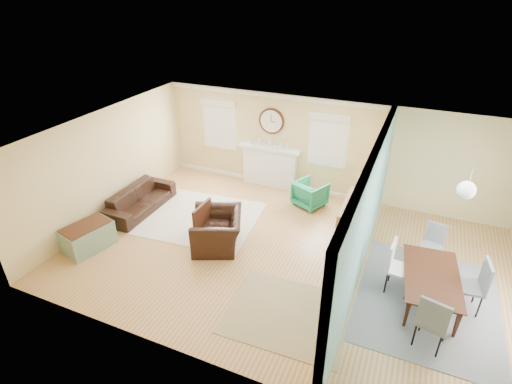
# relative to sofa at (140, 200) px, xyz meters

# --- Properties ---
(floor) EXTENTS (9.00, 9.00, 0.00)m
(floor) POSITION_rel_sofa_xyz_m (3.97, -0.32, -0.30)
(floor) COLOR #A6713D
(floor) RESTS_ON ground
(wall_back) EXTENTS (9.00, 0.02, 2.60)m
(wall_back) POSITION_rel_sofa_xyz_m (3.97, 2.68, 1.00)
(wall_back) COLOR #D5BA74
(wall_back) RESTS_ON ground
(wall_front) EXTENTS (9.00, 0.02, 2.60)m
(wall_front) POSITION_rel_sofa_xyz_m (3.97, -3.32, 1.00)
(wall_front) COLOR #D5BA74
(wall_front) RESTS_ON ground
(wall_left) EXTENTS (0.02, 6.00, 2.60)m
(wall_left) POSITION_rel_sofa_xyz_m (-0.53, -0.32, 1.00)
(wall_left) COLOR #D5BA74
(wall_left) RESTS_ON ground
(ceiling) EXTENTS (9.00, 6.00, 0.02)m
(ceiling) POSITION_rel_sofa_xyz_m (3.97, -0.32, 2.30)
(ceiling) COLOR white
(ceiling) RESTS_ON wall_back
(partition) EXTENTS (0.17, 6.00, 2.60)m
(partition) POSITION_rel_sofa_xyz_m (5.48, -0.03, 1.06)
(partition) COLOR #D5BA74
(partition) RESTS_ON ground
(fireplace) EXTENTS (1.70, 0.30, 1.17)m
(fireplace) POSITION_rel_sofa_xyz_m (2.47, 2.56, 0.30)
(fireplace) COLOR white
(fireplace) RESTS_ON ground
(wall_clock) EXTENTS (0.70, 0.07, 0.70)m
(wall_clock) POSITION_rel_sofa_xyz_m (2.47, 2.65, 1.55)
(wall_clock) COLOR #3F1B0D
(wall_clock) RESTS_ON wall_back
(window_left) EXTENTS (1.05, 0.13, 1.42)m
(window_left) POSITION_rel_sofa_xyz_m (0.92, 2.64, 1.36)
(window_left) COLOR white
(window_left) RESTS_ON wall_back
(window_right) EXTENTS (1.05, 0.13, 1.42)m
(window_right) POSITION_rel_sofa_xyz_m (4.02, 2.64, 1.36)
(window_right) COLOR white
(window_right) RESTS_ON wall_back
(pendant) EXTENTS (0.30, 0.30, 0.55)m
(pendant) POSITION_rel_sofa_xyz_m (6.97, -0.32, 1.91)
(pendant) COLOR gold
(pendant) RESTS_ON ceiling
(rug_cream) EXTENTS (2.89, 2.56, 0.01)m
(rug_cream) POSITION_rel_sofa_xyz_m (1.58, 0.25, -0.29)
(rug_cream) COLOR beige
(rug_cream) RESTS_ON floor
(rug_jute) EXTENTS (2.16, 1.79, 0.01)m
(rug_jute) POSITION_rel_sofa_xyz_m (4.58, -1.90, -0.29)
(rug_jute) COLOR tan
(rug_jute) RESTS_ON floor
(rug_grey) EXTENTS (2.42, 3.03, 0.01)m
(rug_grey) POSITION_rel_sofa_xyz_m (6.82, -0.58, -0.29)
(rug_grey) COLOR slate
(rug_grey) RESTS_ON floor
(sofa) EXTENTS (0.80, 2.03, 0.59)m
(sofa) POSITION_rel_sofa_xyz_m (0.00, 0.00, 0.00)
(sofa) COLOR black
(sofa) RESTS_ON floor
(eames_chair) EXTENTS (1.43, 1.51, 0.77)m
(eames_chair) POSITION_rel_sofa_xyz_m (2.49, -0.56, 0.09)
(eames_chair) COLOR black
(eames_chair) RESTS_ON floor
(green_chair) EXTENTS (0.94, 0.95, 0.66)m
(green_chair) POSITION_rel_sofa_xyz_m (3.84, 1.92, 0.03)
(green_chair) COLOR #0A6E41
(green_chair) RESTS_ON floor
(trunk) EXTENTS (0.84, 1.12, 0.58)m
(trunk) POSITION_rel_sofa_xyz_m (-0.02, -1.75, -0.01)
(trunk) COLOR gray
(trunk) RESTS_ON floor
(credenza) EXTENTS (0.51, 1.49, 0.80)m
(credenza) POSITION_rel_sofa_xyz_m (5.09, 1.09, 0.10)
(credenza) COLOR #946747
(credenza) RESTS_ON floor
(tv) EXTENTS (0.23, 1.08, 0.62)m
(tv) POSITION_rel_sofa_xyz_m (5.08, 1.09, 0.81)
(tv) COLOR black
(tv) RESTS_ON credenza
(garden_stool) EXTENTS (0.33, 0.33, 0.48)m
(garden_stool) POSITION_rel_sofa_xyz_m (5.13, 0.20, -0.06)
(garden_stool) COLOR white
(garden_stool) RESTS_ON floor
(potted_plant) EXTENTS (0.45, 0.45, 0.38)m
(potted_plant) POSITION_rel_sofa_xyz_m (5.13, 0.20, 0.37)
(potted_plant) COLOR #337F33
(potted_plant) RESTS_ON garden_stool
(dining_table) EXTENTS (1.09, 1.76, 0.59)m
(dining_table) POSITION_rel_sofa_xyz_m (6.82, -0.58, -0.00)
(dining_table) COLOR #3F1B0D
(dining_table) RESTS_ON floor
(dining_chair_n) EXTENTS (0.47, 0.47, 0.88)m
(dining_chair_n) POSITION_rel_sofa_xyz_m (6.76, 0.58, 0.22)
(dining_chair_n) COLOR slate
(dining_chair_n) RESTS_ON floor
(dining_chair_s) EXTENTS (0.56, 0.56, 1.04)m
(dining_chair_s) POSITION_rel_sofa_xyz_m (6.85, -1.61, 0.32)
(dining_chair_s) COLOR slate
(dining_chair_s) RESTS_ON floor
(dining_chair_w) EXTENTS (0.49, 0.49, 1.03)m
(dining_chair_w) POSITION_rel_sofa_xyz_m (6.26, -0.51, 0.31)
(dining_chair_w) COLOR white
(dining_chair_w) RESTS_ON floor
(dining_chair_e) EXTENTS (0.51, 0.51, 1.04)m
(dining_chair_e) POSITION_rel_sofa_xyz_m (7.39, -0.51, 0.32)
(dining_chair_e) COLOR slate
(dining_chair_e) RESTS_ON floor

